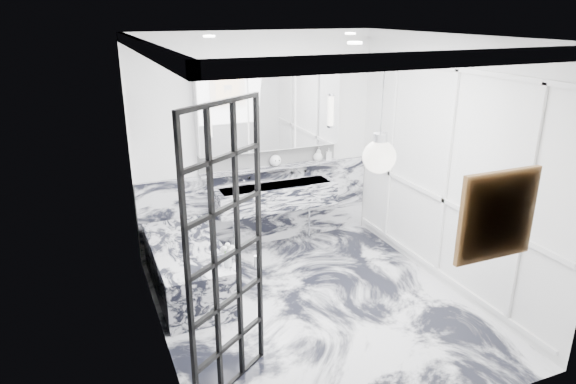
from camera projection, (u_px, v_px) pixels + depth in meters
name	position (u px, v px, depth m)	size (l,w,h in m)	color
floor	(316.00, 307.00, 5.54)	(3.60, 3.60, 0.00)	silver
ceiling	(321.00, 37.00, 4.60)	(3.60, 3.60, 0.00)	white
wall_back	(258.00, 143.00, 6.63)	(3.60, 3.60, 0.00)	white
wall_front	(434.00, 262.00, 3.50)	(3.60, 3.60, 0.00)	white
wall_left	(154.00, 207.00, 4.49)	(3.60, 3.60, 0.00)	white
wall_right	(449.00, 166.00, 5.65)	(3.60, 3.60, 0.00)	white
marble_clad_back	(259.00, 207.00, 6.90)	(3.18, 0.05, 1.05)	silver
marble_clad_left	(156.00, 213.00, 4.51)	(0.02, 3.56, 2.68)	silver
panel_molding	(447.00, 175.00, 5.68)	(0.03, 3.40, 2.30)	white
soap_bottle_a	(319.00, 154.00, 6.93)	(0.08, 0.08, 0.20)	#8C5919
soap_bottle_b	(329.00, 154.00, 6.99)	(0.07, 0.07, 0.16)	#4C4C51
soap_bottle_c	(318.00, 155.00, 6.93)	(0.13, 0.13, 0.17)	silver
face_pot	(275.00, 161.00, 6.71)	(0.16, 0.16, 0.16)	white
amber_bottle	(275.00, 163.00, 6.71)	(0.04, 0.04, 0.10)	#8C5919
flower_vase	(228.00, 261.00, 5.24)	(0.08, 0.08, 0.12)	silver
crittall_door	(227.00, 257.00, 4.01)	(0.88, 0.04, 2.41)	black
artwork	(497.00, 216.00, 3.66)	(0.57, 0.06, 0.57)	#BE8313
pendant_light	(379.00, 157.00, 3.59)	(0.24, 0.24, 0.24)	white
trough_sink	(276.00, 196.00, 6.70)	(1.60, 0.45, 0.30)	silver
ledge	(271.00, 168.00, 6.73)	(1.90, 0.14, 0.04)	silver
subway_tile	(269.00, 157.00, 6.74)	(1.90, 0.03, 0.23)	white
mirror_cabinet	(270.00, 111.00, 6.48)	(1.90, 0.16, 1.00)	white
sconce_left	(209.00, 121.00, 6.11)	(0.07, 0.07, 0.40)	white
sconce_right	(331.00, 111.00, 6.71)	(0.07, 0.07, 0.40)	white
bathtub	(188.00, 268.00, 5.80)	(0.75, 1.65, 0.55)	silver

